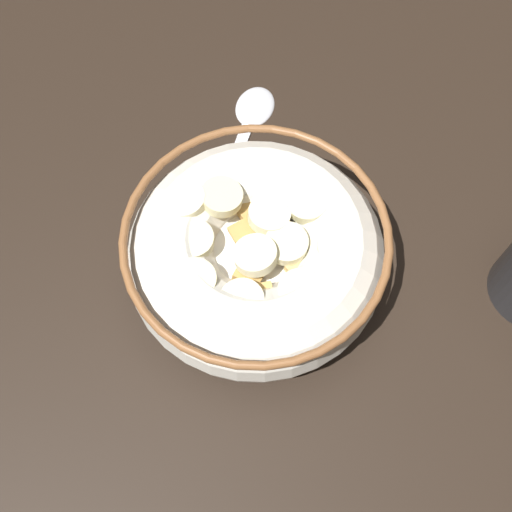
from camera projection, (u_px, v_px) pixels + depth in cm
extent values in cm
cube|color=black|center=(256.00, 278.00, 47.23)|extent=(132.89, 132.89, 2.00)
cylinder|color=silver|center=(256.00, 271.00, 46.05)|extent=(10.17, 10.17, 0.60)
torus|color=silver|center=(256.00, 255.00, 43.41)|extent=(18.49, 18.49, 6.45)
torus|color=brown|center=(256.00, 236.00, 40.77)|extent=(18.53, 18.53, 0.60)
cylinder|color=white|center=(256.00, 250.00, 42.73)|extent=(14.62, 14.62, 0.40)
cube|color=#B78947|center=(309.00, 203.00, 43.60)|extent=(2.13, 2.10, 0.91)
cube|color=#B78947|center=(250.00, 272.00, 41.11)|extent=(2.57, 2.53, 1.07)
cube|color=tan|center=(242.00, 324.00, 39.62)|extent=(2.53, 2.52, 0.87)
cube|color=tan|center=(165.00, 252.00, 41.90)|extent=(2.13, 2.13, 0.85)
cube|color=tan|center=(238.00, 188.00, 44.11)|extent=(2.56, 2.54, 0.93)
cube|color=#B78947|center=(246.00, 234.00, 42.69)|extent=(2.13, 2.18, 1.00)
cube|color=tan|center=(303.00, 270.00, 41.49)|extent=(2.00, 1.92, 1.04)
cube|color=#B78947|center=(251.00, 210.00, 43.46)|extent=(1.97, 1.95, 0.89)
cube|color=tan|center=(260.00, 298.00, 40.38)|extent=(2.53, 2.56, 0.96)
cube|color=tan|center=(323.00, 243.00, 42.29)|extent=(2.20, 2.25, 1.00)
cube|color=#AD7F42|center=(273.00, 244.00, 42.06)|extent=(2.66, 2.66, 0.94)
cylinder|color=beige|center=(195.00, 280.00, 39.82)|extent=(4.16, 4.16, 1.12)
cylinder|color=beige|center=(296.00, 294.00, 39.42)|extent=(3.31, 3.28, 1.20)
cylinder|color=#F9EFC6|center=(185.00, 201.00, 42.14)|extent=(3.88, 3.89, 1.35)
cylinder|color=beige|center=(311.00, 207.00, 42.10)|extent=(3.96, 4.01, 1.22)
cylinder|color=#F9EFC6|center=(255.00, 255.00, 40.45)|extent=(4.08, 4.03, 1.53)
cylinder|color=beige|center=(227.00, 193.00, 42.38)|extent=(4.21, 4.24, 1.21)
cylinder|color=#F9EFC6|center=(242.00, 301.00, 39.37)|extent=(3.39, 3.44, 1.34)
cylinder|color=#F9EFC6|center=(269.00, 215.00, 42.04)|extent=(3.42, 3.49, 1.22)
cylinder|color=beige|center=(338.00, 248.00, 41.07)|extent=(3.59, 3.59, 1.11)
cylinder|color=beige|center=(287.00, 243.00, 41.24)|extent=(3.87, 3.86, 1.08)
cylinder|color=beige|center=(192.00, 240.00, 41.25)|extent=(3.52, 3.50, 1.01)
ellipsoid|color=silver|center=(255.00, 104.00, 52.85)|extent=(5.34, 5.59, 0.80)
cube|color=silver|center=(229.00, 174.00, 49.98)|extent=(6.91, 9.04, 0.36)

